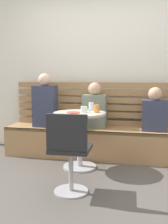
# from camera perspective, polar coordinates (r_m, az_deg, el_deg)

# --- Properties ---
(ground) EXTENTS (8.00, 8.00, 0.00)m
(ground) POSITION_cam_1_polar(r_m,az_deg,el_deg) (2.99, -1.52, -16.16)
(ground) COLOR #514C47
(back_wall) EXTENTS (5.20, 0.10, 2.90)m
(back_wall) POSITION_cam_1_polar(r_m,az_deg,el_deg) (4.35, 3.58, 10.89)
(back_wall) COLOR white
(back_wall) RESTS_ON ground
(booth_bench) EXTENTS (2.70, 0.52, 0.44)m
(booth_bench) POSITION_cam_1_polar(r_m,az_deg,el_deg) (4.03, 2.49, -6.46)
(booth_bench) COLOR #A87C51
(booth_bench) RESTS_ON ground
(booth_backrest) EXTENTS (2.65, 0.04, 0.67)m
(booth_backrest) POSITION_cam_1_polar(r_m,az_deg,el_deg) (4.17, 3.09, 1.78)
(booth_backrest) COLOR #9A7249
(booth_backrest) RESTS_ON booth_bench
(cafe_table) EXTENTS (0.68, 0.68, 0.74)m
(cafe_table) POSITION_cam_1_polar(r_m,az_deg,el_deg) (3.50, -0.92, -3.66)
(cafe_table) COLOR #ADADB2
(cafe_table) RESTS_ON ground
(white_chair) EXTENTS (0.41, 0.41, 0.85)m
(white_chair) POSITION_cam_1_polar(r_m,az_deg,el_deg) (2.73, -3.12, -8.17)
(white_chair) COLOR #ADADB2
(white_chair) RESTS_ON ground
(person_adult) EXTENTS (0.34, 0.22, 0.80)m
(person_adult) POSITION_cam_1_polar(r_m,az_deg,el_deg) (4.10, -8.29, 1.96)
(person_adult) COLOR #333851
(person_adult) RESTS_ON booth_bench
(person_child_left) EXTENTS (0.34, 0.22, 0.61)m
(person_child_left) POSITION_cam_1_polar(r_m,az_deg,el_deg) (3.88, 14.75, 0.05)
(person_child_left) COLOR #333851
(person_child_left) RESTS_ON booth_bench
(person_child_middle) EXTENTS (0.34, 0.22, 0.67)m
(person_child_middle) POSITION_cam_1_polar(r_m,az_deg,el_deg) (3.97, 2.27, 0.90)
(person_child_middle) COLOR slate
(person_child_middle) RESTS_ON booth_bench
(cup_glass_short) EXTENTS (0.08, 0.08, 0.08)m
(cup_glass_short) POSITION_cam_1_polar(r_m,az_deg,el_deg) (3.45, -0.05, 0.56)
(cup_glass_short) COLOR silver
(cup_glass_short) RESTS_ON cafe_table
(cup_espresso_small) EXTENTS (0.06, 0.06, 0.05)m
(cup_espresso_small) POSITION_cam_1_polar(r_m,az_deg,el_deg) (3.62, 0.32, 0.71)
(cup_espresso_small) COLOR silver
(cup_espresso_small) RESTS_ON cafe_table
(cup_water_clear) EXTENTS (0.07, 0.07, 0.11)m
(cup_water_clear) POSITION_cam_1_polar(r_m,az_deg,el_deg) (3.64, 1.54, 1.19)
(cup_water_clear) COLOR white
(cup_water_clear) RESTS_ON cafe_table
(cup_tumbler_orange) EXTENTS (0.07, 0.07, 0.10)m
(cup_tumbler_orange) POSITION_cam_1_polar(r_m,az_deg,el_deg) (3.43, 2.70, 0.68)
(cup_tumbler_orange) COLOR orange
(cup_tumbler_orange) RESTS_ON cafe_table
(plate_small) EXTENTS (0.17, 0.17, 0.01)m
(plate_small) POSITION_cam_1_polar(r_m,az_deg,el_deg) (3.41, -2.28, -0.10)
(plate_small) COLOR #DB4C42
(plate_small) RESTS_ON cafe_table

